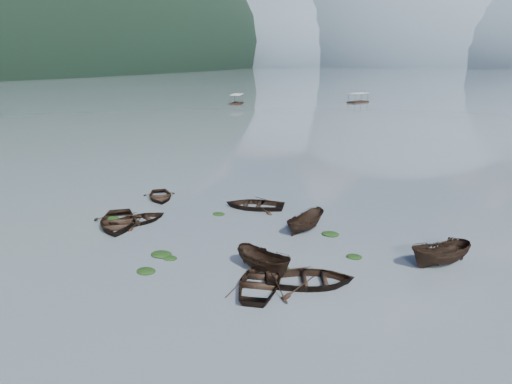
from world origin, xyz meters
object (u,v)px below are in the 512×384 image
at_px(rowboat_3, 261,286).
at_px(pontoon_left, 237,104).
at_px(pontoon_centre, 358,103).
at_px(rowboat_0, 117,226).

relative_size(rowboat_3, pontoon_left, 0.71).
bearing_deg(pontoon_centre, rowboat_3, -55.94).
xyz_separation_m(rowboat_0, pontoon_left, (-30.09, 88.13, 0.00)).
bearing_deg(rowboat_3, pontoon_centre, -94.34).
height_order(rowboat_0, rowboat_3, rowboat_0).
bearing_deg(pontoon_left, rowboat_0, -84.65).
xyz_separation_m(pontoon_left, pontoon_centre, (29.29, 16.21, 0.00)).
xyz_separation_m(rowboat_0, pontoon_centre, (-0.80, 104.34, 0.00)).
bearing_deg(pontoon_centre, pontoon_left, -124.05).
height_order(pontoon_left, pontoon_centre, pontoon_centre).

